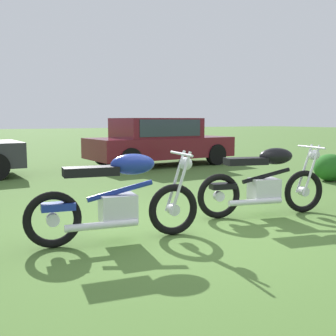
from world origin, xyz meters
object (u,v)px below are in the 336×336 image
(motorcycle_black, at_px, (265,182))
(shrub_low, at_px, (330,168))
(car_burgundy, at_px, (158,139))
(motorcycle_blue, at_px, (118,198))

(motorcycle_black, distance_m, shrub_low, 4.04)
(shrub_low, bearing_deg, motorcycle_black, -154.35)
(motorcycle_black, bearing_deg, shrub_low, 39.51)
(motorcycle_black, bearing_deg, car_burgundy, 88.44)
(motorcycle_blue, xyz_separation_m, shrub_low, (5.97, 1.86, -0.19))
(car_burgundy, distance_m, shrub_low, 5.11)
(motorcycle_blue, height_order, car_burgundy, car_burgundy)
(motorcycle_blue, height_order, shrub_low, motorcycle_blue)
(motorcycle_black, bearing_deg, motorcycle_blue, -163.28)
(motorcycle_black, xyz_separation_m, shrub_low, (3.64, 1.75, -0.18))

